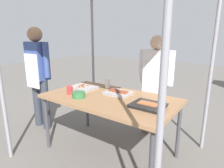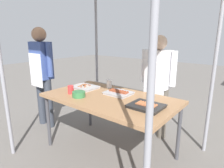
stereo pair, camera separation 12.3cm
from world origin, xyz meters
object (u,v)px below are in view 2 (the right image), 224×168
tray_grilled_sausages (119,93)px  drink_cup_by_wok (109,84)px  drink_cup_near_edge (71,90)px  tray_meat_skewers (85,87)px  stall_table (109,101)px  vendor_woman (157,79)px  tray_pork_links (146,106)px  condiment_bowl (79,94)px  customer_nearby (42,70)px

tray_grilled_sausages → drink_cup_by_wok: size_ratio=2.70×
drink_cup_near_edge → tray_meat_skewers: bearing=99.2°
tray_meat_skewers → stall_table: bearing=-8.9°
stall_table → vendor_woman: 0.82m
tray_meat_skewers → drink_cup_by_wok: bearing=42.2°
tray_pork_links → vendor_woman: 0.85m
tray_meat_skewers → tray_pork_links: size_ratio=1.05×
condiment_bowl → drink_cup_by_wok: 0.55m
drink_cup_by_wok → customer_nearby: bearing=-160.7°
tray_pork_links → drink_cup_near_edge: 1.01m
customer_nearby → vendor_woman: bearing=27.5°
stall_table → drink_cup_by_wok: drink_cup_by_wok is taller
condiment_bowl → tray_grilled_sausages: bearing=50.6°
tray_grilled_sausages → vendor_woman: (0.23, 0.61, 0.09)m
tray_pork_links → condiment_bowl: bearing=-166.6°
customer_nearby → drink_cup_by_wok: bearing=19.3°
tray_pork_links → tray_grilled_sausages: bearing=159.1°
tray_meat_skewers → vendor_woman: size_ratio=0.24×
drink_cup_near_edge → tray_pork_links: bearing=9.3°
stall_table → drink_cup_by_wok: 0.42m
condiment_bowl → vendor_woman: (0.54, 1.00, 0.08)m
stall_table → tray_grilled_sausages: bearing=79.5°
tray_grilled_sausages → stall_table: bearing=-100.5°
stall_table → customer_nearby: bearing=-177.3°
vendor_woman → tray_meat_skewers: bearing=41.6°
tray_pork_links → tray_meat_skewers: bearing=173.3°
tray_meat_skewers → tray_pork_links: bearing=-6.7°
drink_cup_by_wok → vendor_woman: vendor_woman is taller
stall_table → tray_pork_links: 0.53m
drink_cup_by_wok → customer_nearby: customer_nearby is taller
drink_cup_near_edge → tray_grilled_sausages: bearing=35.3°
stall_table → tray_meat_skewers: bearing=171.1°
tray_meat_skewers → tray_pork_links: (1.04, -0.12, 0.00)m
tray_grilled_sausages → tray_meat_skewers: (-0.54, -0.07, -0.00)m
stall_table → drink_cup_near_edge: drink_cup_near_edge is taller
drink_cup_near_edge → drink_cup_by_wok: drink_cup_by_wok is taller
drink_cup_by_wok → tray_grilled_sausages: bearing=-29.5°
condiment_bowl → drink_cup_by_wok: drink_cup_by_wok is taller
vendor_woman → customer_nearby: bearing=27.5°
tray_pork_links → customer_nearby: size_ratio=0.21×
tray_meat_skewers → condiment_bowl: bearing=-53.9°
condiment_bowl → drink_cup_near_edge: size_ratio=1.49×
stall_table → vendor_woman: size_ratio=1.08×
stall_table → tray_meat_skewers: tray_meat_skewers is taller
condiment_bowl → customer_nearby: size_ratio=0.10×
tray_pork_links → drink_cup_by_wok: 0.86m
vendor_woman → drink_cup_by_wok: bearing=41.3°
tray_meat_skewers → vendor_woman: (0.77, 0.68, 0.10)m
tray_pork_links → customer_nearby: (-1.85, -0.02, 0.17)m
stall_table → tray_pork_links: (0.52, -0.04, 0.07)m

